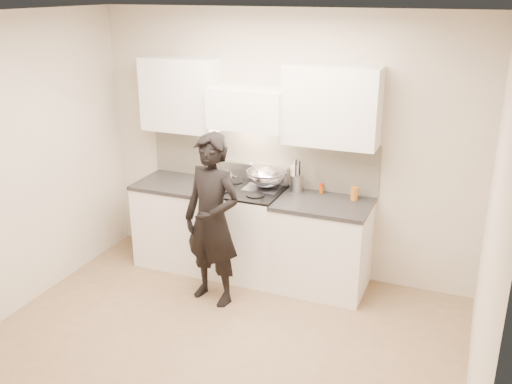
% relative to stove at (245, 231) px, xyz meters
% --- Properties ---
extents(ground_plane, '(4.00, 4.00, 0.00)m').
position_rel_stove_xyz_m(ground_plane, '(0.30, -1.42, -0.47)').
color(ground_plane, '#8A704F').
extents(room_shell, '(4.04, 3.54, 2.70)m').
position_rel_stove_xyz_m(room_shell, '(0.24, -1.05, 1.12)').
color(room_shell, beige).
rests_on(room_shell, ground).
extents(stove, '(0.76, 0.65, 0.96)m').
position_rel_stove_xyz_m(stove, '(0.00, 0.00, 0.00)').
color(stove, white).
rests_on(stove, ground).
extents(counter_right, '(0.92, 0.67, 0.92)m').
position_rel_stove_xyz_m(counter_right, '(0.83, 0.00, -0.01)').
color(counter_right, white).
rests_on(counter_right, ground).
extents(counter_left, '(0.82, 0.67, 0.92)m').
position_rel_stove_xyz_m(counter_left, '(-0.78, 0.00, -0.01)').
color(counter_left, white).
rests_on(counter_left, ground).
extents(wok, '(0.41, 0.50, 0.33)m').
position_rel_stove_xyz_m(wok, '(0.19, 0.12, 0.59)').
color(wok, silver).
rests_on(wok, stove).
extents(stock_pot, '(0.33, 0.29, 0.16)m').
position_rel_stove_xyz_m(stock_pot, '(-0.20, -0.12, 0.56)').
color(stock_pot, silver).
rests_on(stock_pot, stove).
extents(utensil_crock, '(0.12, 0.12, 0.33)m').
position_rel_stove_xyz_m(utensil_crock, '(0.49, 0.19, 0.55)').
color(utensil_crock, '#BABABB').
rests_on(utensil_crock, counter_right).
extents(spice_jar, '(0.04, 0.04, 0.10)m').
position_rel_stove_xyz_m(spice_jar, '(0.74, 0.24, 0.49)').
color(spice_jar, '#BE5007').
rests_on(spice_jar, counter_right).
extents(oil_glass, '(0.07, 0.07, 0.13)m').
position_rel_stove_xyz_m(oil_glass, '(1.09, 0.17, 0.51)').
color(oil_glass, '#AE611E').
rests_on(oil_glass, counter_right).
extents(person, '(0.68, 0.52, 1.66)m').
position_rel_stove_xyz_m(person, '(-0.06, -0.62, 0.35)').
color(person, black).
rests_on(person, ground).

